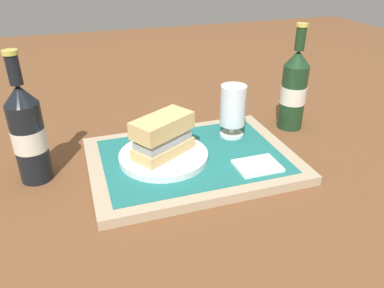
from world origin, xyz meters
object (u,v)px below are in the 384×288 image
plate (164,156)px  beer_glass (233,109)px  second_bottle (28,133)px  sandwich (164,135)px  beer_bottle (294,89)px

plate → beer_glass: (0.18, 0.06, 0.06)m
second_bottle → plate: bearing=-9.2°
sandwich → beer_glass: (0.18, 0.06, 0.01)m
plate → beer_glass: 0.20m
beer_glass → beer_bottle: beer_bottle is taller
beer_bottle → second_bottle: 0.63m
sandwich → second_bottle: (-0.26, 0.04, 0.03)m
beer_glass → beer_bottle: 0.19m
beer_glass → second_bottle: 0.44m
plate → sandwich: bearing=30.8°
plate → beer_glass: bearing=17.6°
sandwich → second_bottle: size_ratio=0.54×
plate → sandwich: size_ratio=1.32×
sandwich → plate: bearing=-180.0°
plate → beer_glass: beer_glass is taller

